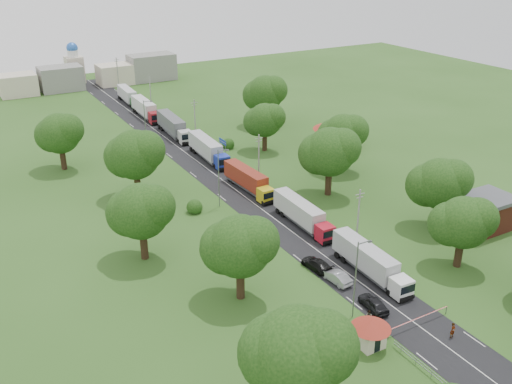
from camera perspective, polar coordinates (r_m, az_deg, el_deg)
ground at (r=85.67m, az=4.13°, el=-4.37°), size 260.00×260.00×0.00m
road at (r=101.16m, az=-2.14°, el=0.28°), size 8.00×200.00×0.04m
boom_barrier at (r=68.29m, az=15.11°, el=-12.48°), size 9.22×0.35×1.18m
guard_booth at (r=64.15m, az=11.38°, el=-13.30°), size 4.40×4.40×3.45m
info_sign at (r=114.74m, az=-3.36°, el=4.77°), size 0.12×3.10×4.10m
pole_1 at (r=81.61m, az=10.18°, el=-2.53°), size 1.60×0.24×9.00m
pole_2 at (r=102.67m, az=0.28°, el=3.48°), size 1.60×0.24×9.00m
pole_3 at (r=126.46m, az=-6.13°, el=7.29°), size 1.60×0.24×9.00m
pole_4 at (r=151.69m, az=-10.52°, el=9.82°), size 1.60×0.24×9.00m
pole_5 at (r=177.75m, az=-13.68°, el=11.58°), size 1.60×0.24×9.00m
lamp_0 at (r=66.34m, az=10.04°, el=-8.27°), size 2.03×0.22×10.00m
lamp_1 at (r=92.68m, az=-3.67°, el=1.69°), size 2.03×0.22×10.00m
lamp_2 at (r=123.39m, az=-10.97°, el=6.99°), size 2.03×0.22×10.00m
tree_2 at (r=79.59m, az=19.98°, el=-2.85°), size 8.00×8.00×10.10m
tree_3 at (r=89.44m, az=17.84°, el=0.86°), size 8.80×8.80×11.07m
tree_4 at (r=97.04m, az=7.35°, el=4.03°), size 9.60×9.60×12.05m
tree_5 at (r=108.46m, az=8.65°, el=5.74°), size 8.80×8.80×11.07m
tree_6 at (r=118.20m, az=0.84°, el=7.21°), size 8.00×8.00×10.10m
tree_7 at (r=134.77m, az=0.90°, el=9.85°), size 9.60×9.60×12.05m
tree_9 at (r=51.28m, az=4.17°, el=-15.63°), size 9.60×9.60×12.05m
tree_10 at (r=67.98m, az=-1.68°, el=-5.39°), size 8.80×8.80×11.07m
tree_11 at (r=77.99m, az=-11.48°, el=-1.86°), size 8.80×8.80×11.07m
tree_12 at (r=97.09m, az=-12.06°, el=3.70°), size 9.60×9.60×12.05m
tree_13 at (r=114.02m, az=-19.08°, el=5.59°), size 8.80×8.80×11.07m
house_brick at (r=93.16m, az=21.87°, el=-1.91°), size 8.60×6.60×5.20m
house_cream at (r=123.13m, az=8.13°, el=6.22°), size 10.08×10.08×5.80m
distant_town at (r=181.49m, az=-15.59°, el=11.24°), size 52.00×8.00×8.00m
church at (r=187.72m, az=-17.72°, el=11.99°), size 5.00×5.00×12.30m
truck_0 at (r=76.37m, az=11.27°, el=-6.81°), size 2.84×14.07×3.89m
truck_1 at (r=87.68m, az=4.62°, el=-2.19°), size 2.66×13.97×3.87m
truck_2 at (r=99.73m, az=-0.77°, el=1.21°), size 2.92×13.90×3.84m
truck_3 at (r=114.73m, az=-4.87°, el=4.31°), size 3.19×15.13×4.18m
truck_4 at (r=130.12m, az=-8.30°, el=6.56°), size 3.43×15.77×4.36m
truck_5 at (r=145.36m, az=-11.01°, el=8.18°), size 2.93×15.29×4.23m
truck_6 at (r=159.84m, az=-12.66°, el=9.38°), size 2.94×14.11×3.90m
car_lane_front at (r=70.62m, az=11.66°, el=-10.86°), size 2.37×4.79×1.57m
car_lane_mid at (r=74.89m, az=8.01°, el=-8.37°), size 2.03×4.82×1.55m
car_lane_rear at (r=77.24m, az=6.10°, el=-7.21°), size 2.54×5.27×1.48m
car_verge_near at (r=96.35m, az=3.23°, el=-0.48°), size 3.45×6.02×1.58m
car_verge_far at (r=108.76m, az=-1.23°, el=2.40°), size 1.93×4.03×1.33m
pedestrian_near at (r=68.38m, az=19.08°, el=-12.97°), size 0.74×0.55×1.84m
pedestrian_booth at (r=67.98m, az=11.22°, el=-12.23°), size 0.91×1.03×1.79m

